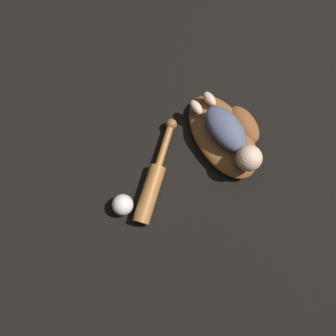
{
  "coord_description": "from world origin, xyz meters",
  "views": [
    {
      "loc": [
        0.16,
        -0.45,
        1.23
      ],
      "look_at": [
        -0.07,
        -0.25,
        0.07
      ],
      "focal_mm": 35.0,
      "sensor_mm": 36.0,
      "label": 1
    }
  ],
  "objects_px": {
    "baseball_glove": "(226,134)",
    "baseball": "(123,205)",
    "baseball_bat": "(153,181)",
    "baby_figure": "(231,136)"
  },
  "relations": [
    {
      "from": "baseball_bat",
      "to": "baseball",
      "type": "relative_size",
      "value": 4.76
    },
    {
      "from": "baseball_glove",
      "to": "baseball",
      "type": "bearing_deg",
      "value": -95.82
    },
    {
      "from": "baby_figure",
      "to": "baseball_bat",
      "type": "xyz_separation_m",
      "value": [
        -0.07,
        -0.31,
        -0.08
      ]
    },
    {
      "from": "baseball_glove",
      "to": "baseball",
      "type": "xyz_separation_m",
      "value": [
        -0.05,
        -0.48,
        0.0
      ]
    },
    {
      "from": "baseball_glove",
      "to": "baseball",
      "type": "distance_m",
      "value": 0.48
    },
    {
      "from": "baseball_glove",
      "to": "baby_figure",
      "type": "xyz_separation_m",
      "value": [
        0.03,
        -0.02,
        0.08
      ]
    },
    {
      "from": "baby_figure",
      "to": "baseball",
      "type": "xyz_separation_m",
      "value": [
        -0.08,
        -0.46,
        -0.07
      ]
    },
    {
      "from": "baby_figure",
      "to": "baseball",
      "type": "distance_m",
      "value": 0.47
    },
    {
      "from": "baseball_glove",
      "to": "baseball",
      "type": "relative_size",
      "value": 5.21
    },
    {
      "from": "baseball_bat",
      "to": "baseball_glove",
      "type": "bearing_deg",
      "value": 82.71
    }
  ]
}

